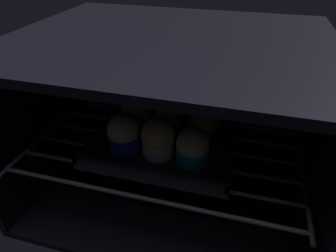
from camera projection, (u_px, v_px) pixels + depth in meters
oven_cavity at (175, 113)px, 66.58cm from camera, size 59.00×47.00×37.00cm
oven_rack at (170, 135)px, 65.04cm from camera, size 54.80×42.00×0.80cm
baking_tray at (168, 135)px, 63.10cm from camera, size 28.63×28.63×2.20cm
muffin_row0_col0 at (124, 133)px, 56.77cm from camera, size 6.33×6.33×7.56cm
muffin_row0_col1 at (159, 138)px, 55.24cm from camera, size 6.54×6.54×7.68cm
muffin_row0_col2 at (193, 148)px, 53.56cm from camera, size 6.17×6.17×7.04cm
muffin_row1_col0 at (137, 115)px, 62.24cm from camera, size 6.55×6.55×7.64cm
muffin_row1_col1 at (167, 120)px, 61.17cm from camera, size 6.12×6.12×7.51cm
muffin_row1_col2 at (202, 125)px, 59.87cm from camera, size 6.12×6.12×6.92cm
muffin_row2_col0 at (146, 100)px, 68.55cm from camera, size 6.46×6.46×7.20cm
muffin_row2_col1 at (178, 105)px, 66.83cm from camera, size 6.13×6.13×6.86cm
muffin_row2_col2 at (209, 107)px, 64.75cm from camera, size 6.66×6.66×7.76cm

